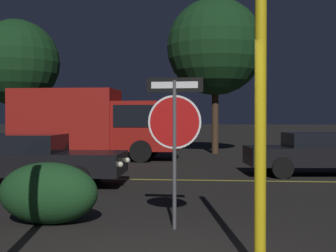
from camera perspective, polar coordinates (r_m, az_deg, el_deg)
The scene contains 9 objects.
road_center_stripe at distance 12.70m, azimuth 1.83°, elevation -6.58°, with size 43.51×0.12×0.01m, color gold.
stop_sign at distance 6.99m, azimuth 0.80°, elevation 0.44°, with size 0.86×0.08×2.27m.
yellow_pole_right at distance 5.08m, azimuth 11.20°, elevation 1.77°, with size 0.12×0.12×3.47m, color yellow.
hedge_bush_2 at distance 7.66m, azimuth -14.39°, elevation -7.93°, with size 1.58×0.90×0.97m, color #19421E.
passing_car_2 at distance 12.08m, azimuth -16.72°, elevation -3.90°, with size 4.83×2.05×1.27m.
passing_car_3 at distance 14.47m, azimuth 18.04°, elevation -3.15°, with size 4.54×2.23×1.24m.
delivery_truck at distance 19.19m, azimuth -8.59°, elevation 0.55°, with size 6.65×2.56×2.84m.
tree_1 at distance 22.54m, azimuth 5.78°, elevation 9.55°, with size 4.59×4.59×7.35m.
tree_2 at distance 26.37m, azimuth -18.01°, elevation 7.33°, with size 4.58×4.58×6.93m.
Camera 1 is at (0.81, -4.88, 1.66)m, focal length 50.00 mm.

